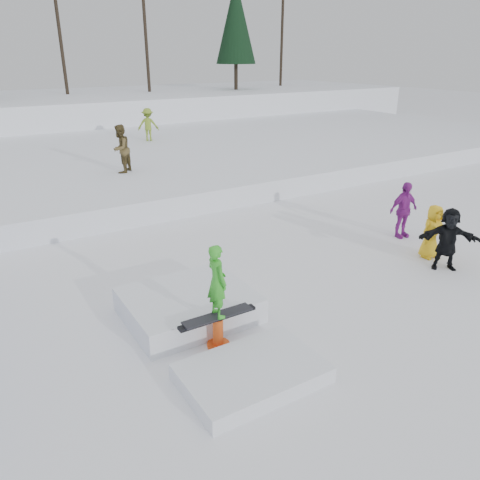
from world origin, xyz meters
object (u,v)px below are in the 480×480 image
walker_ygreen (148,125)px  spectator_purple (403,210)px  walker_olive (121,149)px  spectator_yellow (432,232)px  jib_rail_feature (204,319)px  spectator_dark (448,239)px

walker_ygreen → spectator_purple: (2.05, -15.60, -0.80)m
walker_olive → spectator_yellow: 11.95m
walker_olive → jib_rail_feature: bearing=35.1°
walker_olive → spectator_dark: 12.46m
spectator_yellow → spectator_dark: (-0.28, -0.68, 0.07)m
spectator_purple → jib_rail_feature: bearing=-162.5°
spectator_purple → spectator_dark: (-0.84, -2.15, -0.04)m
jib_rail_feature → walker_ygreen: bearing=72.1°
spectator_dark → jib_rail_feature: bearing=-145.5°
walker_ygreen → spectator_yellow: size_ratio=1.14×
spectator_dark → walker_ygreen: bearing=133.4°
spectator_purple → spectator_dark: spectator_purple is taller
spectator_purple → spectator_yellow: spectator_purple is taller
walker_olive → spectator_yellow: size_ratio=1.25×
spectator_dark → spectator_yellow: bearing=106.9°
walker_olive → jib_rail_feature: 11.15m
spectator_yellow → jib_rail_feature: size_ratio=0.34×
walker_olive → walker_ygreen: bearing=-164.1°
jib_rail_feature → spectator_purple: bearing=11.7°
walker_ygreen → spectator_yellow: bearing=123.4°
walker_olive → walker_ygreen: 7.23m
spectator_purple → jib_rail_feature: jib_rail_feature is taller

